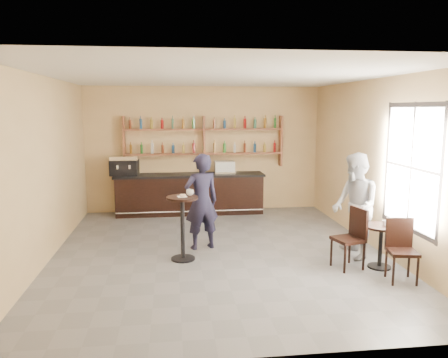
{
  "coord_description": "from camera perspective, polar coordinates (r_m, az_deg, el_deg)",
  "views": [
    {
      "loc": [
        -0.83,
        -7.73,
        2.64
      ],
      "look_at": [
        0.2,
        0.8,
        1.25
      ],
      "focal_mm": 35.0,
      "sensor_mm": 36.0,
      "label": 1
    }
  ],
  "objects": [
    {
      "name": "chair_west",
      "position": [
        7.59,
        15.89,
        -7.5
      ],
      "size": [
        0.53,
        0.53,
        1.01
      ],
      "primitive_type": null,
      "rotation": [
        0.0,
        0.0,
        -1.32
      ],
      "color": "black",
      "rests_on": "floor"
    },
    {
      "name": "wall_left",
      "position": [
        8.1,
        -22.36,
        1.12
      ],
      "size": [
        0.0,
        7.0,
        7.0
      ],
      "primitive_type": "plane",
      "rotation": [
        1.57,
        0.0,
        1.57
      ],
      "color": "tan",
      "rests_on": "floor"
    },
    {
      "name": "wall_front",
      "position": [
        4.44,
        4.13,
        -4.36
      ],
      "size": [
        7.0,
        0.0,
        7.0
      ],
      "primitive_type": "plane",
      "rotation": [
        -1.57,
        0.0,
        0.0
      ],
      "color": "tan",
      "rests_on": "floor"
    },
    {
      "name": "floor",
      "position": [
        8.21,
        -0.72,
        -9.56
      ],
      "size": [
        7.0,
        7.0,
        0.0
      ],
      "primitive_type": "plane",
      "color": "slate",
      "rests_on": "ground"
    },
    {
      "name": "cup_cafe",
      "position": [
        7.72,
        20.25,
        -5.41
      ],
      "size": [
        0.11,
        0.11,
        0.08
      ],
      "primitive_type": "imported",
      "rotation": [
        0.0,
        0.0,
        -0.23
      ],
      "color": "white",
      "rests_on": "cafe_table"
    },
    {
      "name": "cafe_table",
      "position": [
        7.81,
        19.75,
        -8.31
      ],
      "size": [
        0.68,
        0.68,
        0.73
      ],
      "primitive_type": null,
      "rotation": [
        0.0,
        0.0,
        0.21
      ],
      "color": "black",
      "rests_on": "floor"
    },
    {
      "name": "pastry_case",
      "position": [
        11.06,
        0.06,
        1.53
      ],
      "size": [
        0.53,
        0.44,
        0.31
      ],
      "primitive_type": null,
      "rotation": [
        0.0,
        0.0,
        0.06
      ],
      "color": "silver",
      "rests_on": "bar_counter"
    },
    {
      "name": "man_main",
      "position": [
        8.23,
        -2.97,
        -2.97
      ],
      "size": [
        0.75,
        0.59,
        1.82
      ],
      "primitive_type": "imported",
      "rotation": [
        0.0,
        0.0,
        3.41
      ],
      "color": "black",
      "rests_on": "floor"
    },
    {
      "name": "liquor_bottles",
      "position": [
        11.16,
        -2.62,
        5.78
      ],
      "size": [
        3.68,
        0.1,
        1.0
      ],
      "primitive_type": null,
      "color": "#8C5919",
      "rests_on": "shelf_unit"
    },
    {
      "name": "bar_counter",
      "position": [
        11.1,
        -4.48,
        -1.93
      ],
      "size": [
        3.74,
        0.73,
        1.01
      ],
      "primitive_type": null,
      "color": "black",
      "rests_on": "floor"
    },
    {
      "name": "wall_right",
      "position": [
        8.7,
        19.32,
        1.8
      ],
      "size": [
        0.0,
        7.0,
        7.0
      ],
      "primitive_type": "plane",
      "rotation": [
        1.57,
        0.0,
        -1.57
      ],
      "color": "tan",
      "rests_on": "floor"
    },
    {
      "name": "espresso_machine",
      "position": [
        11.03,
        -12.87,
        1.73
      ],
      "size": [
        0.71,
        0.49,
        0.48
      ],
      "primitive_type": null,
      "rotation": [
        0.0,
        0.0,
        -0.09
      ],
      "color": "black",
      "rests_on": "bar_counter"
    },
    {
      "name": "ceiling",
      "position": [
        7.8,
        -0.77,
        13.3
      ],
      "size": [
        7.0,
        7.0,
        0.0
      ],
      "primitive_type": "plane",
      "rotation": [
        3.14,
        0.0,
        0.0
      ],
      "color": "white",
      "rests_on": "wall_back"
    },
    {
      "name": "napkin",
      "position": [
        7.58,
        -5.49,
        -2.3
      ],
      "size": [
        0.18,
        0.18,
        0.0
      ],
      "primitive_type": "cube",
      "rotation": [
        0.0,
        0.0,
        0.14
      ],
      "color": "white",
      "rests_on": "pedestal_table"
    },
    {
      "name": "window_pane",
      "position": [
        7.63,
        23.27,
        1.36
      ],
      "size": [
        0.0,
        2.0,
        2.0
      ],
      "primitive_type": "plane",
      "rotation": [
        1.57,
        0.0,
        -1.57
      ],
      "color": "white",
      "rests_on": "wall_right"
    },
    {
      "name": "chair_south",
      "position": [
        7.29,
        22.28,
        -8.72
      ],
      "size": [
        0.48,
        0.48,
        0.96
      ],
      "primitive_type": null,
      "rotation": [
        0.0,
        0.0,
        -0.17
      ],
      "color": "black",
      "rests_on": "floor"
    },
    {
      "name": "donut",
      "position": [
        7.57,
        -5.41,
        -2.15
      ],
      "size": [
        0.14,
        0.14,
        0.04
      ],
      "primitive_type": "torus",
      "rotation": [
        0.0,
        0.0,
        0.3
      ],
      "color": "#C17846",
      "rests_on": "napkin"
    },
    {
      "name": "window_frame",
      "position": [
        7.63,
        23.23,
        1.36
      ],
      "size": [
        0.04,
        1.7,
        2.1
      ],
      "primitive_type": null,
      "color": "black",
      "rests_on": "wall_right"
    },
    {
      "name": "shelf_unit",
      "position": [
        11.17,
        -2.62,
        4.91
      ],
      "size": [
        4.0,
        0.26,
        1.4
      ],
      "primitive_type": null,
      "color": "brown",
      "rests_on": "wall_back"
    },
    {
      "name": "pedestal_table",
      "position": [
        7.71,
        -5.42,
        -6.44
      ],
      "size": [
        0.59,
        0.59,
        1.13
      ],
      "primitive_type": null,
      "rotation": [
        0.0,
        0.0,
        0.07
      ],
      "color": "black",
      "rests_on": "floor"
    },
    {
      "name": "wall_back",
      "position": [
        11.31,
        -2.66,
        3.89
      ],
      "size": [
        7.0,
        0.0,
        7.0
      ],
      "primitive_type": "plane",
      "rotation": [
        1.57,
        0.0,
        0.0
      ],
      "color": "tan",
      "rests_on": "floor"
    },
    {
      "name": "cup_pedestal",
      "position": [
        7.67,
        -4.47,
        -1.77
      ],
      "size": [
        0.15,
        0.15,
        0.1
      ],
      "primitive_type": "imported",
      "rotation": [
        0.0,
        0.0,
        0.15
      ],
      "color": "white",
      "rests_on": "pedestal_table"
    },
    {
      "name": "patron_second",
      "position": [
        8.06,
        16.72,
        -3.38
      ],
      "size": [
        0.74,
        0.94,
        1.88
      ],
      "primitive_type": "imported",
      "rotation": [
        0.0,
        0.0,
        -1.61
      ],
      "color": "#9C9CA1",
      "rests_on": "floor"
    }
  ]
}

